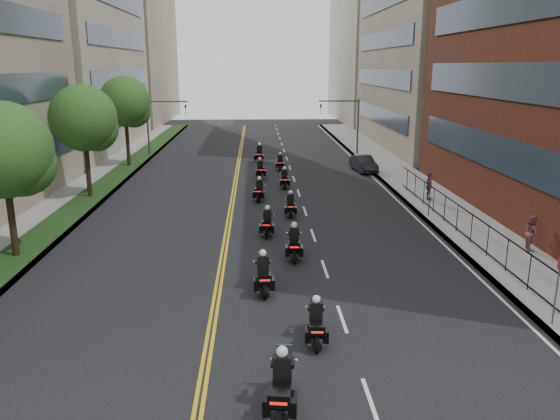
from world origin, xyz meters
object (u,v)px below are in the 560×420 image
at_px(motorcycle_5, 290,206).
at_px(parked_sedan, 363,164).
at_px(motorcycle_4, 267,223).
at_px(pedestrian_c, 429,186).
at_px(motorcycle_6, 259,191).
at_px(motorcycle_3, 294,244).
at_px(motorcycle_10, 259,155).
at_px(motorcycle_2, 263,275).
at_px(motorcycle_9, 280,163).
at_px(motorcycle_7, 285,180).
at_px(motorcycle_1, 316,324).
at_px(pedestrian_b, 532,233).
at_px(motorcycle_8, 260,170).
at_px(motorcycle_0, 282,387).

relative_size(motorcycle_5, parked_sedan, 0.52).
relative_size(motorcycle_4, pedestrian_c, 1.21).
bearing_deg(motorcycle_4, motorcycle_6, 97.49).
xyz_separation_m(motorcycle_3, motorcycle_6, (-1.54, 11.56, -0.05)).
height_order(motorcycle_6, motorcycle_10, motorcycle_10).
bearing_deg(parked_sedan, motorcycle_10, 144.31).
relative_size(motorcycle_2, motorcycle_9, 1.12).
relative_size(motorcycle_6, motorcycle_7, 1.02).
relative_size(motorcycle_1, motorcycle_10, 0.85).
bearing_deg(pedestrian_c, motorcycle_5, 123.15).
distance_m(motorcycle_6, motorcycle_7, 4.21).
xyz_separation_m(motorcycle_5, motorcycle_9, (0.06, 14.99, -0.00)).
distance_m(motorcycle_7, motorcycle_9, 7.20).
distance_m(motorcycle_1, pedestrian_b, 14.19).
bearing_deg(motorcycle_7, motorcycle_4, -97.39).
xyz_separation_m(motorcycle_1, motorcycle_6, (-1.70, 19.64, 0.01)).
height_order(motorcycle_8, pedestrian_c, pedestrian_c).
height_order(motorcycle_10, parked_sedan, motorcycle_10).
bearing_deg(motorcycle_9, motorcycle_0, -87.82).
height_order(motorcycle_2, motorcycle_3, motorcycle_3).
distance_m(motorcycle_0, motorcycle_4, 15.50).
bearing_deg(motorcycle_0, motorcycle_3, 91.56).
relative_size(motorcycle_4, motorcycle_8, 0.96).
distance_m(motorcycle_4, pedestrian_b, 13.21).
relative_size(motorcycle_10, parked_sedan, 0.62).
bearing_deg(motorcycle_1, motorcycle_8, 97.14).
bearing_deg(motorcycle_7, pedestrian_c, -26.59).
relative_size(motorcycle_9, pedestrian_c, 1.17).
bearing_deg(pedestrian_b, motorcycle_7, 48.72).
bearing_deg(pedestrian_c, motorcycle_3, 152.55).
distance_m(motorcycle_1, motorcycle_6, 19.72).
xyz_separation_m(motorcycle_3, motorcycle_7, (0.37, 15.31, -0.06)).
xyz_separation_m(motorcycle_4, pedestrian_c, (10.91, 6.86, 0.42)).
bearing_deg(motorcycle_1, motorcycle_5, 93.30).
xyz_separation_m(motorcycle_1, motorcycle_4, (-1.33, 11.81, 0.01)).
relative_size(motorcycle_2, motorcycle_5, 1.11).
height_order(motorcycle_6, motorcycle_8, motorcycle_8).
bearing_deg(motorcycle_2, motorcycle_8, 86.63).
relative_size(pedestrian_b, pedestrian_c, 0.95).
relative_size(motorcycle_1, motorcycle_7, 1.00).
bearing_deg(motorcycle_7, motorcycle_1, -90.32).
height_order(motorcycle_5, pedestrian_c, pedestrian_c).
bearing_deg(motorcycle_4, motorcycle_3, -67.64).
height_order(motorcycle_2, parked_sedan, motorcycle_2).
height_order(motorcycle_1, motorcycle_8, motorcycle_8).
bearing_deg(motorcycle_10, pedestrian_b, -57.91).
xyz_separation_m(motorcycle_1, motorcycle_8, (-1.56, 27.12, 0.04)).
height_order(motorcycle_3, motorcycle_5, motorcycle_3).
height_order(motorcycle_8, motorcycle_10, motorcycle_10).
distance_m(motorcycle_6, pedestrian_c, 11.33).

